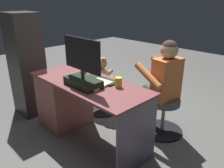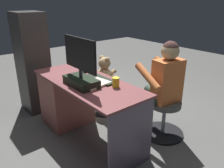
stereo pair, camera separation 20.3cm
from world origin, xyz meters
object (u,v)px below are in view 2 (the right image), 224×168
keyboard (100,79)px  cup (116,82)px  computer_mouse (85,71)px  tv_remote (74,75)px  desk (71,97)px  monitor (81,71)px  visitor_chair (164,117)px  teddy_bear (105,70)px  office_chair_teddy (105,95)px  person (161,81)px

keyboard → cup: size_ratio=4.17×
computer_mouse → tv_remote: size_ratio=0.64×
desk → cup: 0.83m
desk → computer_mouse: computer_mouse is taller
monitor → visitor_chair: (-0.44, -0.85, -0.64)m
cup → teddy_bear: 0.91m
keyboard → office_chair_teddy: keyboard is taller
keyboard → person: size_ratio=0.37×
cup → tv_remote: 0.59m
teddy_bear → visitor_chair: bearing=-171.5°
office_chair_teddy → visitor_chair: bearing=-170.8°
office_chair_teddy → teddy_bear: 0.37m
visitor_chair → cup: bearing=73.6°
keyboard → computer_mouse: 0.33m
desk → teddy_bear: (0.04, -0.59, 0.23)m
cup → office_chair_teddy: bearing=-30.4°
computer_mouse → person: (-0.70, -0.58, -0.06)m
cup → teddy_bear: size_ratio=0.27×
keyboard → tv_remote: 0.34m
teddy_bear → visitor_chair: teddy_bear is taller
computer_mouse → office_chair_teddy: 0.69m
visitor_chair → office_chair_teddy: bearing=9.2°
keyboard → visitor_chair: size_ratio=0.85×
keyboard → person: person is taller
monitor → office_chair_teddy: (0.51, -0.69, -0.63)m
desk → tv_remote: bearing=174.6°
keyboard → person: 0.70m
person → tv_remote: bearing=47.6°
desk → teddy_bear: teddy_bear is taller
visitor_chair → monitor: bearing=62.5°
keyboard → teddy_bear: size_ratio=1.12×
monitor → person: monitor is taller
computer_mouse → visitor_chair: bearing=-142.4°
monitor → computer_mouse: monitor is taller
monitor → computer_mouse: bearing=-37.5°
cup → visitor_chair: 0.83m
desk → office_chair_teddy: 0.60m
monitor → office_chair_teddy: bearing=-53.8°
desk → office_chair_teddy: (0.04, -0.58, -0.14)m
teddy_bear → person: (-0.87, -0.13, 0.06)m
cup → person: bearing=-99.8°
office_chair_teddy → teddy_bear: (-0.00, -0.01, 0.37)m
tv_remote → desk: bearing=2.2°
tv_remote → visitor_chair: size_ratio=0.30×
monitor → keyboard: 0.29m
person → desk: bearing=41.1°
monitor → visitor_chair: 1.15m
visitor_chair → person: 0.44m
keyboard → computer_mouse: bearing=-1.4°
office_chair_teddy → visitor_chair: same height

